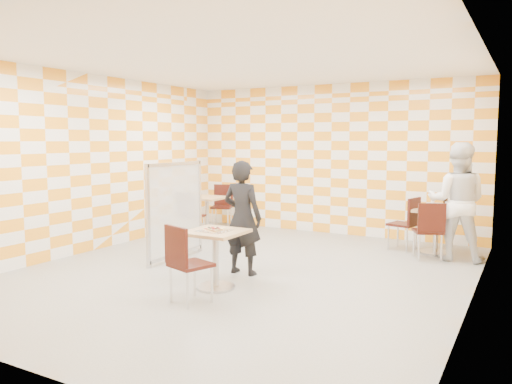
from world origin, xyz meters
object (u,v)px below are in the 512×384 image
Objects in this scene: main_table at (215,249)px; chair_main_front at (184,258)px; partition at (175,210)px; soda_bottle at (445,203)px; chair_second_front at (430,227)px; sport_bottle at (433,202)px; empty_table at (207,209)px; man_white at (457,202)px; man_dark at (242,218)px; second_table at (436,223)px; chair_empty_near at (189,212)px; chair_empty_far at (223,202)px; chair_second_side at (408,220)px.

chair_main_front reaches higher than main_table.
partition is 4.46m from soda_bottle.
sport_bottle is at bearing 97.00° from chair_second_front.
man_white is at bearing 0.89° from empty_table.
second_table is at bearing -128.74° from man_dark.
man_white is 0.47m from soda_bottle.
soda_bottle is at bearing 36.80° from second_table.
chair_empty_near is (-4.27, -0.53, 0.00)m from chair_second_front.
chair_second_front is 1.00× the size of chair_empty_far.
chair_empty_far is 0.50× the size of man_white.
main_table is at bearing -121.65° from second_table.
man_dark reaches higher than partition.
sport_bottle is at bearing -125.98° from man_dark.
chair_empty_near is at bearing 6.27° from man_white.
empty_table is 4.52m from soda_bottle.
man_dark reaches higher than chair_second_side.
man_white is 9.30× the size of sport_bottle.
man_white is (2.44, 3.83, 0.39)m from chair_main_front.
chair_main_front is at bearing 53.86° from man_white.
chair_second_side and chair_empty_far have the same top height.
sport_bottle is at bearing 60.58° from main_table.
partition is 7.75× the size of sport_bottle.
chair_second_side reaches higher than main_table.
man_white reaches higher than chair_main_front.
main_table is 0.83m from man_dark.
chair_second_front is 1.00× the size of chair_empty_near.
soda_bottle is at bearing 62.43° from chair_main_front.
chair_second_front is at bearing 59.57° from chair_main_front.
chair_empty_near is 4.62× the size of sport_bottle.
chair_second_side is 0.50× the size of man_white.
chair_second_front is 3.03m from man_dark.
chair_empty_far is (-4.50, 0.99, 0.00)m from chair_second_front.
sport_bottle reaches higher than second_table.
chair_main_front reaches higher than second_table.
man_dark is 8.06× the size of sport_bottle.
man_white reaches higher than soda_bottle.
chair_second_front is 4.62× the size of sport_bottle.
sport_bottle is at bearing 163.33° from soda_bottle.
chair_main_front is at bearing -116.77° from second_table.
soda_bottle is (4.48, 0.48, 0.34)m from empty_table.
soda_bottle is (0.21, -0.06, 0.01)m from sport_bottle.
chair_main_front is 4.41m from chair_second_side.
chair_second_side is at bearing -150.32° from sport_bottle.
man_dark is 3.51m from sport_bottle.
main_table is 0.81× the size of chair_second_front.
second_table is 0.46m from chair_second_side.
chair_empty_far is 3.86m from man_dark.
partition reaches higher than second_table.
partition is (-3.10, -2.38, 0.25)m from chair_second_side.
chair_empty_far is at bearing 167.60° from chair_second_front.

